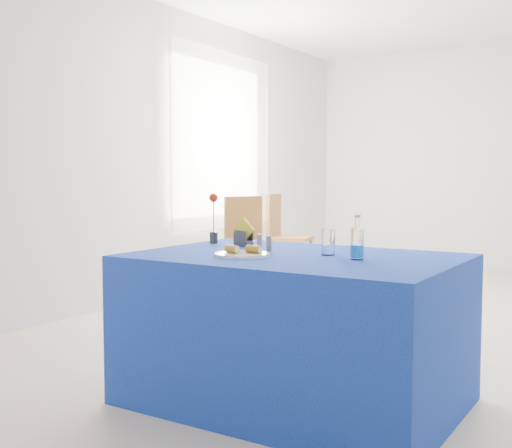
# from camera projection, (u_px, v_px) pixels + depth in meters

# --- Properties ---
(floor) EXTENTS (7.00, 7.00, 0.00)m
(floor) POSITION_uv_depth(u_px,v_px,m) (418.00, 326.00, 4.99)
(floor) COLOR #C2B5A1
(floor) RESTS_ON ground
(room_shell) EXTENTS (7.00, 7.00, 7.00)m
(room_shell) POSITION_uv_depth(u_px,v_px,m) (422.00, 99.00, 4.86)
(room_shell) COLOR silver
(room_shell) RESTS_ON ground
(window_pane) EXTENTS (0.04, 1.50, 1.60)m
(window_pane) POSITION_uv_depth(u_px,v_px,m) (218.00, 140.00, 6.86)
(window_pane) COLOR white
(window_pane) RESTS_ON room_shell
(curtain) EXTENTS (0.04, 1.75, 1.85)m
(curtain) POSITION_uv_depth(u_px,v_px,m) (224.00, 140.00, 6.82)
(curtain) COLOR white
(curtain) RESTS_ON room_shell
(plate) EXTENTS (0.28, 0.28, 0.01)m
(plate) POSITION_uv_depth(u_px,v_px,m) (242.00, 254.00, 3.20)
(plate) COLOR white
(plate) RESTS_ON blue_table
(drinking_glass) EXTENTS (0.07, 0.07, 0.13)m
(drinking_glass) POSITION_uv_depth(u_px,v_px,m) (328.00, 242.00, 3.24)
(drinking_glass) COLOR white
(drinking_glass) RESTS_ON blue_table
(salt_shaker) EXTENTS (0.03, 0.03, 0.08)m
(salt_shaker) POSITION_uv_depth(u_px,v_px,m) (260.00, 242.00, 3.48)
(salt_shaker) COLOR gray
(salt_shaker) RESTS_ON blue_table
(pepper_shaker) EXTENTS (0.03, 0.03, 0.08)m
(pepper_shaker) POSITION_uv_depth(u_px,v_px,m) (269.00, 244.00, 3.38)
(pepper_shaker) COLOR slate
(pepper_shaker) RESTS_ON blue_table
(blue_table) EXTENTS (1.60, 1.10, 0.76)m
(blue_table) POSITION_uv_depth(u_px,v_px,m) (295.00, 329.00, 3.27)
(blue_table) COLOR navy
(blue_table) RESTS_ON floor
(water_bottle) EXTENTS (0.07, 0.07, 0.21)m
(water_bottle) POSITION_uv_depth(u_px,v_px,m) (357.00, 245.00, 3.06)
(water_bottle) COLOR white
(water_bottle) RESTS_ON blue_table
(napkin_holder) EXTENTS (0.15, 0.09, 0.16)m
(napkin_holder) POSITION_uv_depth(u_px,v_px,m) (243.00, 238.00, 3.66)
(napkin_holder) COLOR #3B3A40
(napkin_holder) RESTS_ON blue_table
(rose_vase) EXTENTS (0.05, 0.05, 0.30)m
(rose_vase) POSITION_uv_depth(u_px,v_px,m) (214.00, 219.00, 3.80)
(rose_vase) COLOR #27272C
(rose_vase) RESTS_ON blue_table
(chair_win_a) EXTENTS (0.55, 0.55, 0.97)m
(chair_win_a) POSITION_uv_depth(u_px,v_px,m) (250.00, 239.00, 6.14)
(chair_win_a) COLOR #975C2C
(chair_win_a) RESTS_ON floor
(chair_win_b) EXTENTS (0.52, 0.52, 0.97)m
(chair_win_b) POSITION_uv_depth(u_px,v_px,m) (283.00, 231.00, 7.11)
(chair_win_b) COLOR #975C2C
(chair_win_b) RESTS_ON floor
(banana_pieces) EXTENTS (0.18, 0.10, 0.04)m
(banana_pieces) POSITION_uv_depth(u_px,v_px,m) (243.00, 249.00, 3.20)
(banana_pieces) COLOR gold
(banana_pieces) RESTS_ON plate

